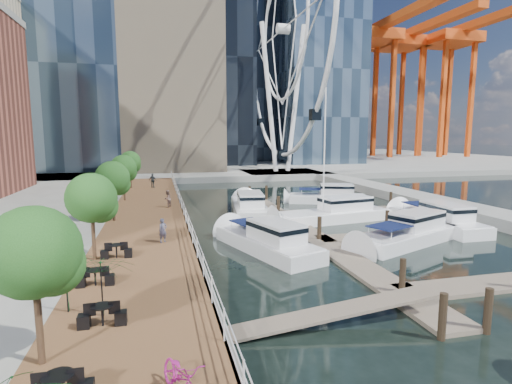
% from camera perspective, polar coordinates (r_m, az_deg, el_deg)
% --- Properties ---
extents(ground, '(520.00, 520.00, 0.00)m').
position_cam_1_polar(ground, '(20.91, 9.87, -13.06)').
color(ground, black).
rests_on(ground, ground).
extents(boardwalk, '(6.00, 60.00, 1.00)m').
position_cam_1_polar(boardwalk, '(33.58, -15.26, -4.25)').
color(boardwalk, brown).
rests_on(boardwalk, ground).
extents(seawall, '(0.25, 60.00, 1.00)m').
position_cam_1_polar(seawall, '(33.62, -10.13, -4.07)').
color(seawall, '#595954').
rests_on(seawall, ground).
extents(land_far, '(200.00, 114.00, 1.00)m').
position_cam_1_polar(land_far, '(120.29, -9.95, 4.61)').
color(land_far, gray).
rests_on(land_far, ground).
extents(breakwater, '(4.00, 60.00, 1.00)m').
position_cam_1_polar(breakwater, '(47.55, 22.47, -1.01)').
color(breakwater, gray).
rests_on(breakwater, ground).
extents(pier, '(14.00, 12.00, 1.00)m').
position_cam_1_polar(pier, '(73.53, 3.70, 2.59)').
color(pier, gray).
rests_on(pier, ground).
extents(railing, '(0.10, 60.00, 1.05)m').
position_cam_1_polar(railing, '(33.42, -10.34, -2.36)').
color(railing, white).
rests_on(railing, boardwalk).
extents(floating_docks, '(16.00, 34.00, 2.60)m').
position_cam_1_polar(floating_docks, '(32.80, 15.72, -4.57)').
color(floating_docks, '#6D6051').
rests_on(floating_docks, ground).
extents(ferris_wheel, '(5.80, 45.60, 47.80)m').
position_cam_1_polar(ferris_wheel, '(75.48, 3.89, 22.17)').
color(ferris_wheel, white).
rests_on(ferris_wheel, ground).
extents(port_cranes, '(40.00, 52.00, 38.00)m').
position_cam_1_polar(port_cranes, '(136.95, 20.38, 12.81)').
color(port_cranes, '#D84C14').
rests_on(port_cranes, ground).
extents(street_trees, '(2.60, 42.60, 4.60)m').
position_cam_1_polar(street_trees, '(32.17, -19.83, 1.87)').
color(street_trees, '#3F2B1C').
rests_on(street_trees, ground).
extents(cafe_tables, '(2.50, 13.70, 0.74)m').
position_cam_1_polar(cafe_tables, '(17.14, -21.59, -13.45)').
color(cafe_tables, black).
rests_on(cafe_tables, ground).
extents(yacht_foreground, '(10.57, 6.59, 2.15)m').
position_cam_1_polar(yacht_foreground, '(30.07, 20.75, -6.90)').
color(yacht_foreground, silver).
rests_on(yacht_foreground, ground).
extents(bicycle, '(1.29, 2.11, 1.04)m').
position_cam_1_polar(bicycle, '(11.13, -10.74, -24.52)').
color(bicycle, '#9B166C').
rests_on(bicycle, boardwalk).
extents(pedestrian_near, '(0.65, 0.58, 1.49)m').
position_cam_1_polar(pedestrian_near, '(25.14, -13.16, -5.37)').
color(pedestrian_near, '#51516C').
rests_on(pedestrian_near, boardwalk).
extents(pedestrian_mid, '(0.92, 0.97, 1.57)m').
position_cam_1_polar(pedestrian_mid, '(37.29, -12.54, -0.93)').
color(pedestrian_mid, '#806059').
rests_on(pedestrian_mid, boardwalk).
extents(pedestrian_far, '(1.12, 0.92, 1.79)m').
position_cam_1_polar(pedestrian_far, '(51.83, -14.52, 1.60)').
color(pedestrian_far, '#363D43').
rests_on(pedestrian_far, boardwalk).
extents(moored_yachts, '(19.87, 37.75, 11.50)m').
position_cam_1_polar(moored_yachts, '(34.16, 12.00, -4.79)').
color(moored_yachts, white).
rests_on(moored_yachts, ground).
extents(cafe_seating, '(4.00, 12.46, 2.74)m').
position_cam_1_polar(cafe_seating, '(12.10, -27.19, -18.67)').
color(cafe_seating, '#103D17').
rests_on(cafe_seating, ground).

